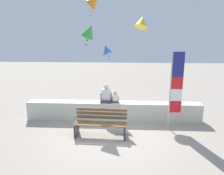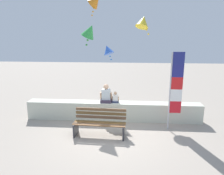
% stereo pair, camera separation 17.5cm
% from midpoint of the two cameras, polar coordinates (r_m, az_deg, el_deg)
% --- Properties ---
extents(ground_plane, '(40.00, 40.00, 0.00)m').
position_cam_midpoint_polar(ground_plane, '(7.51, -0.89, -12.32)').
color(ground_plane, gray).
extents(seawall_ledge, '(6.86, 0.52, 0.72)m').
position_cam_midpoint_polar(seawall_ledge, '(8.60, -0.25, -6.24)').
color(seawall_ledge, beige).
rests_on(seawall_ledge, ground).
extents(park_bench, '(1.76, 0.68, 0.88)m').
position_cam_midpoint_polar(park_bench, '(7.29, -3.73, -9.52)').
color(park_bench, brown).
rests_on(park_bench, ground).
extents(person_adult, '(0.48, 0.35, 0.74)m').
position_cam_midpoint_polar(person_adult, '(8.41, -2.18, -2.08)').
color(person_adult, '#372E42').
rests_on(person_adult, seawall_ledge).
extents(person_child, '(0.29, 0.21, 0.44)m').
position_cam_midpoint_polar(person_child, '(8.42, 0.30, -2.87)').
color(person_child, '#2A3352').
rests_on(person_child, seawall_ledge).
extents(flag_banner, '(0.44, 0.05, 2.77)m').
position_cam_midpoint_polar(flag_banner, '(7.70, 15.73, 0.38)').
color(flag_banner, '#B7B7BC').
rests_on(flag_banner, ground).
extents(kite_blue, '(0.86, 0.81, 0.89)m').
position_cam_midpoint_polar(kite_blue, '(11.36, -1.93, 10.02)').
color(kite_blue, blue).
extents(kite_green, '(0.86, 0.74, 0.93)m').
position_cam_midpoint_polar(kite_green, '(9.01, -6.66, 14.67)').
color(kite_green, green).
extents(kite_orange, '(0.96, 0.87, 1.17)m').
position_cam_midpoint_polar(kite_orange, '(11.78, -5.26, 21.91)').
color(kite_orange, orange).
extents(kite_yellow, '(0.89, 0.94, 0.93)m').
position_cam_midpoint_polar(kite_yellow, '(10.07, 7.44, 16.96)').
color(kite_yellow, yellow).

